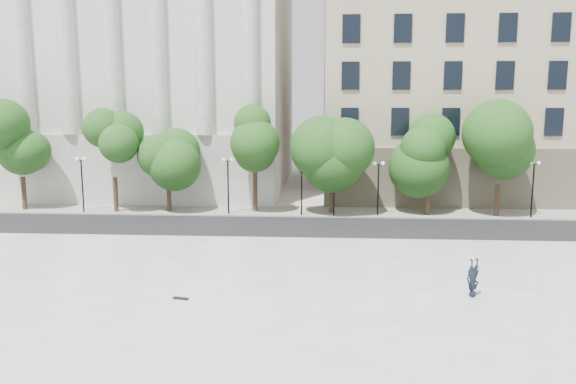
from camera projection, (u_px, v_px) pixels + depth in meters
The scene contains 12 objects.
ground at pixel (272, 340), 20.87m from camera, with size 160.00×160.00×0.00m, color beige.
plaza at pixel (278, 306), 23.78m from camera, with size 44.00×22.00×0.45m, color white.
street at pixel (295, 229), 38.59m from camera, with size 60.00×8.00×0.02m, color black.
far_sidewalk at pixel (299, 212), 44.49m from camera, with size 60.00×4.00×0.12m, color #9C9990.
building_west at pixel (140, 60), 57.76m from camera, with size 31.50×27.65×25.60m.
building_east at pixel (504, 76), 56.17m from camera, with size 36.00×26.15×23.00m.
traffic_light_west at pixel (302, 168), 42.20m from camera, with size 0.45×1.82×4.23m.
traffic_light_east at pixel (334, 169), 42.06m from camera, with size 0.53×1.76×4.20m.
person_lying at pixel (472, 292), 24.18m from camera, with size 0.61×0.40×1.67m, color black.
skateboard at pixel (181, 298), 23.90m from camera, with size 0.69×0.18×0.07m, color black.
street_trees at pixel (292, 150), 43.05m from camera, with size 41.22×4.94×7.71m.
lamp_posts at pixel (301, 177), 42.61m from camera, with size 35.23×0.28×4.46m.
Camera 1 is at (1.80, -19.61, 8.87)m, focal length 35.00 mm.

